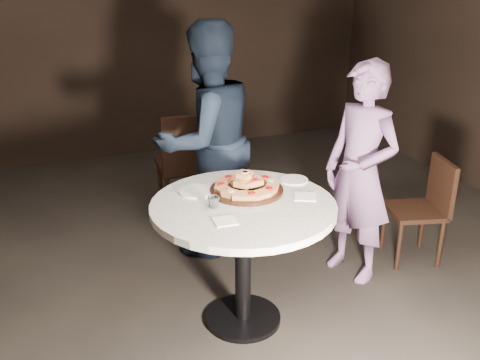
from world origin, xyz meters
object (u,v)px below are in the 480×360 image
object	(u,v)px
table	(243,226)
diner_navy	(207,142)
water_glass	(214,202)
chair_far	(188,161)
diner_teal	(360,174)
serving_board	(247,190)
focaccia_pile	(247,184)
chair_right	(426,203)

from	to	relation	value
table	diner_navy	world-z (taller)	diner_navy
water_glass	diner_navy	xyz separation A→B (m)	(0.31, 1.01, 0.03)
diner_navy	chair_far	bearing A→B (deg)	-103.98
diner_teal	water_glass	bearing A→B (deg)	-96.56
water_glass	chair_far	size ratio (longest dim) A/B	0.07
table	water_glass	bearing A→B (deg)	176.99
serving_board	chair_far	xyz separation A→B (m)	(0.03, 1.36, -0.26)
focaccia_pile	diner_navy	distance (m)	0.86
focaccia_pile	chair_right	size ratio (longest dim) A/B	0.51
chair_far	diner_navy	xyz separation A→B (m)	(0.01, -0.50, 0.32)
serving_board	chair_far	distance (m)	1.39
diner_navy	diner_teal	distance (m)	1.17
serving_board	diner_teal	world-z (taller)	diner_teal
diner_teal	focaccia_pile	bearing A→B (deg)	-102.49
serving_board	diner_teal	size ratio (longest dim) A/B	0.29
serving_board	diner_navy	bearing A→B (deg)	87.62
chair_right	diner_navy	xyz separation A→B (m)	(-1.48, 0.80, 0.44)
diner_teal	table	bearing A→B (deg)	-94.09
focaccia_pile	diner_teal	bearing A→B (deg)	4.99
chair_right	diner_teal	size ratio (longest dim) A/B	0.51
chair_right	water_glass	bearing A→B (deg)	-67.38
serving_board	focaccia_pile	size ratio (longest dim) A/B	1.12
table	focaccia_pile	size ratio (longest dim) A/B	3.02
diner_teal	chair_far	bearing A→B (deg)	-162.96
serving_board	diner_navy	world-z (taller)	diner_navy
chair_far	chair_right	xyz separation A→B (m)	(1.49, -1.30, -0.12)
water_glass	chair_far	bearing A→B (deg)	78.85
focaccia_pile	chair_far	bearing A→B (deg)	88.94
serving_board	water_glass	bearing A→B (deg)	-151.90
chair_far	diner_navy	world-z (taller)	diner_navy
focaccia_pile	chair_far	size ratio (longest dim) A/B	0.41
focaccia_pile	diner_teal	size ratio (longest dim) A/B	0.26
serving_board	focaccia_pile	world-z (taller)	focaccia_pile
water_glass	diner_navy	world-z (taller)	diner_navy
table	chair_far	world-z (taller)	chair_far
diner_navy	diner_teal	world-z (taller)	diner_navy
diner_navy	diner_teal	xyz separation A→B (m)	(0.87, -0.78, -0.11)
chair_right	diner_navy	distance (m)	1.74
serving_board	chair_right	distance (m)	1.57
focaccia_pile	diner_navy	size ratio (longest dim) A/B	0.23
serving_board	chair_far	bearing A→B (deg)	88.86
chair_far	serving_board	bearing A→B (deg)	93.63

